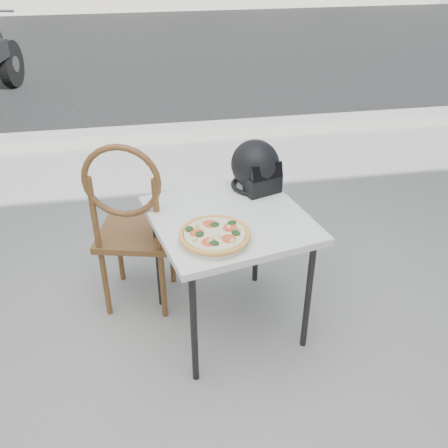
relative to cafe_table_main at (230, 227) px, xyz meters
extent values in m
plane|color=gray|center=(-0.48, -0.27, -0.62)|extent=(80.00, 80.00, 0.00)
cube|color=black|center=(-0.48, 6.73, -0.62)|extent=(30.00, 8.00, 0.00)
cube|color=gray|center=(-0.48, 2.73, -0.56)|extent=(30.00, 0.25, 0.12)
cube|color=silver|center=(0.00, 0.00, 0.04)|extent=(0.85, 0.85, 0.04)
cylinder|color=black|center=(-0.23, -0.35, -0.30)|extent=(0.04, 0.04, 0.64)
cylinder|color=black|center=(0.35, -0.23, -0.30)|extent=(0.04, 0.04, 0.64)
cylinder|color=black|center=(-0.35, 0.23, -0.30)|extent=(0.04, 0.04, 0.64)
cylinder|color=black|center=(0.23, 0.35, -0.30)|extent=(0.04, 0.04, 0.64)
cylinder|color=white|center=(-0.10, -0.19, 0.07)|extent=(0.38, 0.38, 0.01)
torus|color=white|center=(-0.10, -0.19, 0.07)|extent=(0.40, 0.40, 0.02)
cylinder|color=#E4A953|center=(-0.10, -0.19, 0.09)|extent=(0.37, 0.37, 0.01)
torus|color=#E4A953|center=(-0.10, -0.19, 0.09)|extent=(0.38, 0.38, 0.02)
cylinder|color=#B01B13|center=(-0.10, -0.19, 0.09)|extent=(0.33, 0.33, 0.00)
cylinder|color=beige|center=(-0.10, -0.19, 0.10)|extent=(0.32, 0.32, 0.00)
cylinder|color=#DD4826|center=(-0.03, -0.16, 0.10)|extent=(0.07, 0.07, 0.00)
cylinder|color=#DD4826|center=(-0.11, -0.12, 0.10)|extent=(0.07, 0.07, 0.00)
cylinder|color=#DD4826|center=(-0.18, -0.18, 0.10)|extent=(0.07, 0.07, 0.00)
cylinder|color=#DD4826|center=(-0.14, -0.26, 0.10)|extent=(0.07, 0.07, 0.00)
cylinder|color=#DD4826|center=(-0.05, -0.25, 0.10)|extent=(0.07, 0.07, 0.00)
ellipsoid|color=#183914|center=(-0.09, -0.13, 0.10)|extent=(0.05, 0.04, 0.01)
ellipsoid|color=#183914|center=(-0.17, -0.20, 0.10)|extent=(0.05, 0.06, 0.01)
ellipsoid|color=#183914|center=(-0.01, -0.21, 0.10)|extent=(0.05, 0.05, 0.01)
ellipsoid|color=#183914|center=(-0.12, -0.28, 0.10)|extent=(0.06, 0.05, 0.01)
ellipsoid|color=#183914|center=(-0.01, -0.13, 0.10)|extent=(0.05, 0.05, 0.01)
ellipsoid|color=#183914|center=(-0.21, -0.15, 0.10)|extent=(0.05, 0.05, 0.01)
cylinder|color=#E7E58D|center=(-0.08, -0.22, 0.11)|extent=(0.02, 0.03, 0.02)
cylinder|color=#E7E58D|center=(-0.17, -0.13, 0.11)|extent=(0.03, 0.02, 0.02)
cylinder|color=#E7E58D|center=(-0.03, -0.17, 0.11)|extent=(0.03, 0.03, 0.02)
cylinder|color=#E7E58D|center=(-0.14, -0.09, 0.11)|extent=(0.02, 0.03, 0.02)
cylinder|color=#E7E58D|center=(-0.04, -0.28, 0.11)|extent=(0.03, 0.02, 0.02)
cylinder|color=#E7E58D|center=(-0.20, -0.24, 0.11)|extent=(0.03, 0.03, 0.02)
cylinder|color=#E7E58D|center=(0.01, -0.18, 0.11)|extent=(0.02, 0.03, 0.02)
cylinder|color=#E7E58D|center=(-0.13, -0.26, 0.11)|extent=(0.03, 0.02, 0.02)
ellipsoid|color=black|center=(0.19, 0.28, 0.19)|extent=(0.32, 0.33, 0.26)
cube|color=black|center=(0.21, 0.21, 0.11)|extent=(0.20, 0.15, 0.10)
torus|color=black|center=(0.19, 0.28, 0.07)|extent=(0.32, 0.32, 0.02)
cube|color=black|center=(0.22, 0.17, 0.19)|extent=(0.18, 0.09, 0.08)
cube|color=brown|center=(-0.45, 0.31, -0.18)|extent=(0.47, 0.47, 0.03)
cylinder|color=brown|center=(-0.26, 0.43, -0.40)|extent=(0.04, 0.04, 0.43)
cylinder|color=brown|center=(-0.57, 0.50, -0.40)|extent=(0.04, 0.04, 0.43)
cylinder|color=brown|center=(-0.34, 0.12, -0.40)|extent=(0.04, 0.04, 0.43)
cylinder|color=brown|center=(-0.64, 0.20, -0.40)|extent=(0.04, 0.04, 0.43)
cylinder|color=brown|center=(-0.34, 0.11, 0.03)|extent=(0.04, 0.04, 0.41)
cylinder|color=brown|center=(-0.65, 0.19, 0.03)|extent=(0.04, 0.04, 0.41)
torus|color=brown|center=(-0.49, 0.15, 0.22)|extent=(0.38, 0.12, 0.38)
cylinder|color=black|center=(-1.94, 4.90, -0.32)|extent=(0.22, 0.60, 0.59)
cylinder|color=gray|center=(-1.94, 4.90, -0.32)|extent=(0.17, 0.22, 0.20)
cylinder|color=gray|center=(-1.95, 4.83, -0.01)|extent=(0.10, 0.32, 0.69)
camera|label=1|loc=(-0.38, -2.01, 1.28)|focal=40.00mm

